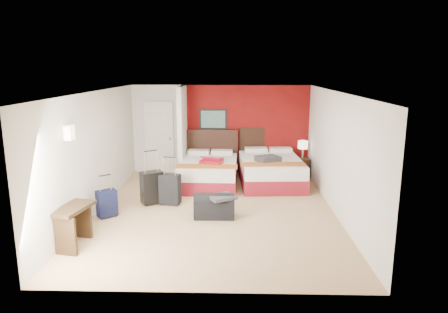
{
  "coord_description": "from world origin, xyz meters",
  "views": [
    {
      "loc": [
        0.42,
        -8.22,
        2.98
      ],
      "look_at": [
        0.17,
        0.8,
        1.0
      ],
      "focal_mm": 32.67,
      "sensor_mm": 36.0,
      "label": 1
    }
  ],
  "objects_px": {
    "table_lamp": "(303,150)",
    "duffel_bag": "(214,207)",
    "bed_right": "(270,171)",
    "nightstand": "(302,168)",
    "bed_left": "(208,173)",
    "red_suitcase_open": "(212,160)",
    "suitcase_charcoal": "(170,190)",
    "suitcase_navy": "(107,205)",
    "desk": "(74,226)",
    "suitcase_black": "(152,189)"
  },
  "relations": [
    {
      "from": "bed_left",
      "to": "bed_right",
      "type": "xyz_separation_m",
      "value": [
        1.61,
        0.14,
        0.02
      ]
    },
    {
      "from": "red_suitcase_open",
      "to": "suitcase_navy",
      "type": "xyz_separation_m",
      "value": [
        -2.0,
        -2.31,
        -0.4
      ]
    },
    {
      "from": "table_lamp",
      "to": "bed_right",
      "type": "bearing_deg",
      "value": -144.54
    },
    {
      "from": "red_suitcase_open",
      "to": "suitcase_charcoal",
      "type": "relative_size",
      "value": 1.12
    },
    {
      "from": "desk",
      "to": "bed_right",
      "type": "bearing_deg",
      "value": 58.76
    },
    {
      "from": "nightstand",
      "to": "suitcase_black",
      "type": "xyz_separation_m",
      "value": [
        -3.69,
        -2.37,
        0.08
      ]
    },
    {
      "from": "table_lamp",
      "to": "suitcase_black",
      "type": "xyz_separation_m",
      "value": [
        -3.69,
        -2.37,
        -0.43
      ]
    },
    {
      "from": "bed_right",
      "to": "suitcase_navy",
      "type": "distance_m",
      "value": 4.35
    },
    {
      "from": "suitcase_charcoal",
      "to": "duffel_bag",
      "type": "relative_size",
      "value": 0.8
    },
    {
      "from": "desk",
      "to": "nightstand",
      "type": "bearing_deg",
      "value": 56.74
    },
    {
      "from": "red_suitcase_open",
      "to": "table_lamp",
      "type": "height_order",
      "value": "table_lamp"
    },
    {
      "from": "nightstand",
      "to": "suitcase_black",
      "type": "relative_size",
      "value": 0.76
    },
    {
      "from": "suitcase_charcoal",
      "to": "suitcase_navy",
      "type": "height_order",
      "value": "suitcase_charcoal"
    },
    {
      "from": "bed_left",
      "to": "red_suitcase_open",
      "type": "distance_m",
      "value": 0.38
    },
    {
      "from": "suitcase_black",
      "to": "suitcase_charcoal",
      "type": "height_order",
      "value": "suitcase_black"
    },
    {
      "from": "bed_right",
      "to": "suitcase_navy",
      "type": "xyz_separation_m",
      "value": [
        -3.52,
        -2.56,
        -0.07
      ]
    },
    {
      "from": "suitcase_charcoal",
      "to": "duffel_bag",
      "type": "xyz_separation_m",
      "value": [
        1.02,
        -0.76,
        -0.12
      ]
    },
    {
      "from": "suitcase_charcoal",
      "to": "desk",
      "type": "relative_size",
      "value": 0.77
    },
    {
      "from": "red_suitcase_open",
      "to": "suitcase_charcoal",
      "type": "xyz_separation_m",
      "value": [
        -0.84,
        -1.49,
        -0.35
      ]
    },
    {
      "from": "nightstand",
      "to": "table_lamp",
      "type": "bearing_deg",
      "value": 0.0
    },
    {
      "from": "table_lamp",
      "to": "duffel_bag",
      "type": "height_order",
      "value": "table_lamp"
    },
    {
      "from": "suitcase_navy",
      "to": "nightstand",
      "type": "bearing_deg",
      "value": -2.3
    },
    {
      "from": "suitcase_black",
      "to": "bed_right",
      "type": "bearing_deg",
      "value": 0.42
    },
    {
      "from": "suitcase_charcoal",
      "to": "duffel_bag",
      "type": "bearing_deg",
      "value": -26.06
    },
    {
      "from": "suitcase_black",
      "to": "duffel_bag",
      "type": "bearing_deg",
      "value": -60.34
    },
    {
      "from": "table_lamp",
      "to": "suitcase_navy",
      "type": "bearing_deg",
      "value": -144.11
    },
    {
      "from": "desk",
      "to": "bed_left",
      "type": "bearing_deg",
      "value": 73.4
    },
    {
      "from": "bed_right",
      "to": "suitcase_black",
      "type": "xyz_separation_m",
      "value": [
        -2.76,
        -1.71,
        0.02
      ]
    },
    {
      "from": "table_lamp",
      "to": "duffel_bag",
      "type": "xyz_separation_m",
      "value": [
        -2.27,
        -3.16,
        -0.57
      ]
    },
    {
      "from": "bed_right",
      "to": "red_suitcase_open",
      "type": "relative_size",
      "value": 3.04
    },
    {
      "from": "bed_right",
      "to": "duffel_bag",
      "type": "distance_m",
      "value": 2.84
    },
    {
      "from": "suitcase_charcoal",
      "to": "suitcase_black",
      "type": "bearing_deg",
      "value": -173.22
    },
    {
      "from": "nightstand",
      "to": "suitcase_navy",
      "type": "bearing_deg",
      "value": -143.95
    },
    {
      "from": "red_suitcase_open",
      "to": "table_lamp",
      "type": "relative_size",
      "value": 1.51
    },
    {
      "from": "bed_left",
      "to": "desk",
      "type": "height_order",
      "value": "desk"
    },
    {
      "from": "bed_left",
      "to": "red_suitcase_open",
      "type": "bearing_deg",
      "value": -43.66
    },
    {
      "from": "table_lamp",
      "to": "desk",
      "type": "relative_size",
      "value": 0.57
    },
    {
      "from": "duffel_bag",
      "to": "desk",
      "type": "relative_size",
      "value": 0.97
    },
    {
      "from": "bed_left",
      "to": "suitcase_charcoal",
      "type": "height_order",
      "value": "suitcase_charcoal"
    },
    {
      "from": "red_suitcase_open",
      "to": "suitcase_charcoal",
      "type": "bearing_deg",
      "value": -101.12
    },
    {
      "from": "suitcase_navy",
      "to": "duffel_bag",
      "type": "bearing_deg",
      "value": -36.67
    },
    {
      "from": "table_lamp",
      "to": "suitcase_navy",
      "type": "height_order",
      "value": "table_lamp"
    },
    {
      "from": "bed_right",
      "to": "nightstand",
      "type": "xyz_separation_m",
      "value": [
        0.93,
        0.66,
        -0.06
      ]
    },
    {
      "from": "bed_right",
      "to": "table_lamp",
      "type": "distance_m",
      "value": 1.22
    },
    {
      "from": "suitcase_black",
      "to": "duffel_bag",
      "type": "xyz_separation_m",
      "value": [
        1.42,
        -0.79,
        -0.15
      ]
    },
    {
      "from": "red_suitcase_open",
      "to": "suitcase_black",
      "type": "distance_m",
      "value": 1.95
    },
    {
      "from": "suitcase_black",
      "to": "duffel_bag",
      "type": "relative_size",
      "value": 0.87
    },
    {
      "from": "bed_right",
      "to": "red_suitcase_open",
      "type": "xyz_separation_m",
      "value": [
        -1.51,
        -0.24,
        0.34
      ]
    },
    {
      "from": "nightstand",
      "to": "suitcase_black",
      "type": "bearing_deg",
      "value": -147.14
    },
    {
      "from": "bed_right",
      "to": "suitcase_charcoal",
      "type": "distance_m",
      "value": 2.93
    }
  ]
}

